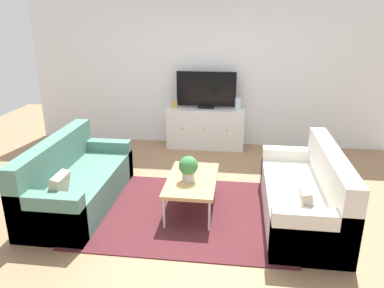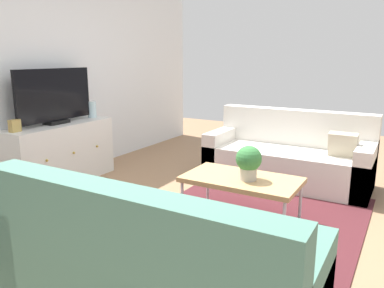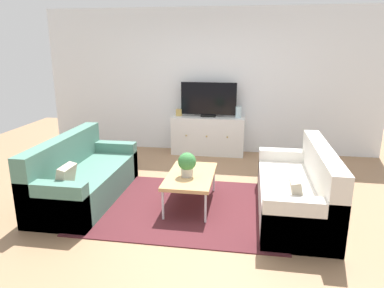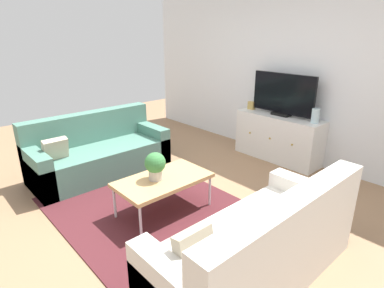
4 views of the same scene
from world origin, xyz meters
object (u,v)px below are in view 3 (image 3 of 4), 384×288
flat_screen_tv (209,100)px  mantel_clock (179,112)px  couch_left_side (81,179)px  potted_plant (187,163)px  glass_vase (238,112)px  coffee_table (191,177)px  couch_right_side (301,193)px  tv_console (208,135)px

flat_screen_tv → mantel_clock: bearing=-178.0°
flat_screen_tv → mantel_clock: flat_screen_tv is taller
couch_left_side → potted_plant: (1.46, -0.02, 0.31)m
glass_vase → coffee_table: bearing=-102.4°
potted_plant → mantel_clock: bearing=103.6°
couch_left_side → coffee_table: bearing=2.0°
couch_left_side → couch_right_side: size_ratio=1.00×
glass_vase → couch_right_side: bearing=-70.1°
couch_left_side → potted_plant: size_ratio=6.09×
potted_plant → mantel_clock: (-0.58, 2.40, 0.19)m
potted_plant → mantel_clock: mantel_clock is taller
tv_console → potted_plant: bearing=-89.6°
potted_plant → tv_console: bearing=90.4°
couch_left_side → tv_console: bearing=58.6°
potted_plant → tv_console: size_ratio=0.23×
flat_screen_tv → potted_plant: bearing=-89.6°
couch_right_side → coffee_table: 1.38m
couch_left_side → coffee_table: 1.50m
couch_right_side → glass_vase: size_ratio=9.01×
coffee_table → glass_vase: glass_vase is taller
coffee_table → potted_plant: size_ratio=3.34×
tv_console → flat_screen_tv: flat_screen_tv is taller
tv_console → flat_screen_tv: size_ratio=1.31×
potted_plant → glass_vase: size_ratio=1.48×
couch_left_side → mantel_clock: (0.89, 2.37, 0.50)m
potted_plant → glass_vase: bearing=77.2°
couch_right_side → mantel_clock: couch_right_side is taller
potted_plant → mantel_clock: size_ratio=2.39×
couch_right_side → glass_vase: (-0.86, 2.37, 0.54)m
coffee_table → flat_screen_tv: 2.43m
flat_screen_tv → couch_right_side: bearing=-59.3°
flat_screen_tv → glass_vase: 0.60m
coffee_table → flat_screen_tv: (-0.05, 2.34, 0.65)m
couch_right_side → potted_plant: bearing=-179.0°
couch_right_side → coffee_table: couch_right_side is taller
coffee_table → mantel_clock: (-0.61, 2.32, 0.39)m
tv_console → couch_left_side: bearing=-121.4°
couch_right_side → potted_plant: couch_right_side is taller
glass_vase → mantel_clock: (-1.13, 0.00, -0.04)m
couch_left_side → glass_vase: 3.16m
potted_plant → flat_screen_tv: size_ratio=0.30×
coffee_table → glass_vase: size_ratio=4.94×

